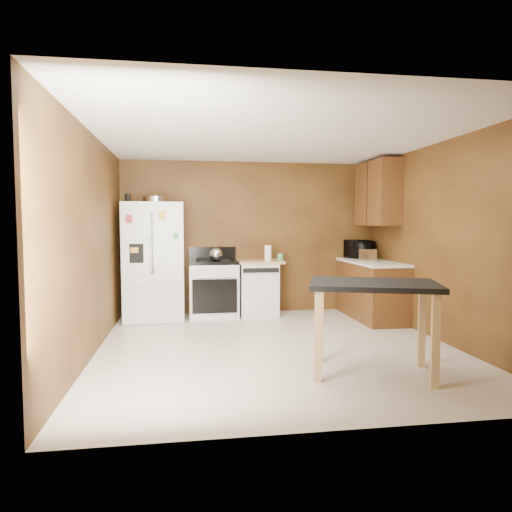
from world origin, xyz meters
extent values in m
plane|color=silver|center=(0.00, 0.00, 0.00)|extent=(4.50, 4.50, 0.00)
plane|color=white|center=(0.00, 0.00, 2.50)|extent=(4.50, 4.50, 0.00)
plane|color=brown|center=(0.00, 2.25, 1.25)|extent=(4.20, 0.00, 4.20)
plane|color=brown|center=(0.00, -2.25, 1.25)|extent=(4.20, 0.00, 4.20)
plane|color=brown|center=(-2.10, 0.00, 1.25)|extent=(0.00, 4.50, 4.50)
plane|color=brown|center=(2.10, 0.00, 1.25)|extent=(0.00, 4.50, 4.50)
cylinder|color=silver|center=(-1.53, 1.89, 1.85)|extent=(0.38, 0.38, 0.10)
cylinder|color=black|center=(-1.92, 1.81, 1.86)|extent=(0.09, 0.09, 0.13)
sphere|color=silver|center=(-0.61, 1.80, 1.00)|extent=(0.21, 0.21, 0.21)
cylinder|color=white|center=(0.22, 1.79, 1.01)|extent=(0.13, 0.13, 0.25)
cylinder|color=#41AA63|center=(0.45, 1.97, 0.94)|extent=(0.10, 0.10, 0.11)
cube|color=silver|center=(1.75, 1.48, 0.99)|extent=(0.22, 0.29, 0.19)
imported|color=black|center=(1.82, 2.03, 1.04)|extent=(0.48, 0.58, 0.28)
cube|color=white|center=(-1.55, 1.88, 0.90)|extent=(0.90, 0.75, 1.80)
cube|color=white|center=(-1.78, 1.49, 1.18)|extent=(0.43, 0.02, 1.20)
cube|color=white|center=(-1.32, 1.49, 1.18)|extent=(0.43, 0.02, 1.20)
cube|color=white|center=(-1.55, 1.49, 0.28)|extent=(0.88, 0.02, 0.54)
cube|color=black|center=(-1.78, 1.48, 1.05)|extent=(0.20, 0.01, 0.28)
cylinder|color=silver|center=(-1.56, 1.46, 1.20)|extent=(0.02, 0.02, 0.90)
cylinder|color=silver|center=(-1.54, 1.46, 1.20)|extent=(0.02, 0.02, 0.90)
cube|color=#C12D40|center=(-1.87, 1.46, 1.55)|extent=(0.09, 0.00, 0.12)
cube|color=yellow|center=(-1.40, 1.46, 1.60)|extent=(0.10, 0.00, 0.13)
cube|color=green|center=(-1.21, 1.46, 1.30)|extent=(0.07, 0.00, 0.09)
cube|color=gold|center=(-1.80, 1.46, 1.10)|extent=(0.11, 0.00, 0.08)
cube|color=white|center=(-1.25, 1.46, 0.80)|extent=(0.09, 0.00, 0.10)
cube|color=#99E6D7|center=(-1.60, 1.46, 1.25)|extent=(0.07, 0.00, 0.07)
cube|color=white|center=(-0.64, 1.93, 0.42)|extent=(0.76, 0.65, 0.85)
cube|color=black|center=(-0.64, 1.93, 0.88)|extent=(0.76, 0.65, 0.05)
cube|color=black|center=(-0.64, 2.21, 1.00)|extent=(0.76, 0.06, 0.20)
cube|color=black|center=(-0.64, 1.59, 0.38)|extent=(0.68, 0.02, 0.52)
cylinder|color=silver|center=(-0.64, 1.58, 0.67)|extent=(0.62, 0.02, 0.02)
cylinder|color=black|center=(-0.82, 2.08, 0.91)|extent=(0.17, 0.17, 0.02)
cylinder|color=black|center=(-0.46, 2.08, 0.91)|extent=(0.17, 0.17, 0.02)
cylinder|color=black|center=(-0.82, 1.77, 0.91)|extent=(0.17, 0.17, 0.02)
cylinder|color=black|center=(-0.46, 1.77, 0.91)|extent=(0.17, 0.17, 0.02)
cube|color=white|center=(0.08, 1.95, 0.42)|extent=(0.60, 0.60, 0.85)
cube|color=black|center=(0.08, 1.64, 0.76)|extent=(0.56, 0.02, 0.07)
cube|color=tan|center=(0.08, 1.95, 0.87)|extent=(0.78, 0.62, 0.04)
cube|color=brown|center=(1.80, 1.45, 0.43)|extent=(0.60, 1.55, 0.86)
cube|color=white|center=(1.80, 1.45, 0.88)|extent=(0.63, 1.58, 0.04)
cube|color=brown|center=(1.93, 1.55, 1.95)|extent=(0.35, 1.05, 1.00)
cube|color=black|center=(1.75, 1.55, 1.95)|extent=(0.01, 0.01, 1.00)
cube|color=black|center=(0.75, -1.10, 0.89)|extent=(1.41, 1.15, 0.05)
cube|color=tan|center=(0.35, -0.63, 0.44)|extent=(0.09, 0.09, 0.87)
cube|color=tan|center=(1.34, -0.96, 0.44)|extent=(0.09, 0.09, 0.87)
cube|color=tan|center=(0.15, -1.24, 0.44)|extent=(0.09, 0.09, 0.87)
cube|color=tan|center=(1.14, -1.56, 0.44)|extent=(0.09, 0.09, 0.87)
camera|label=1|loc=(-1.05, -5.29, 1.47)|focal=32.00mm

